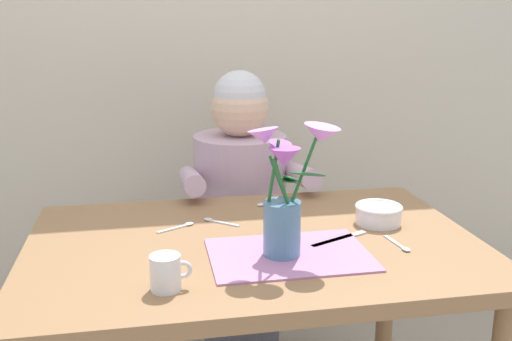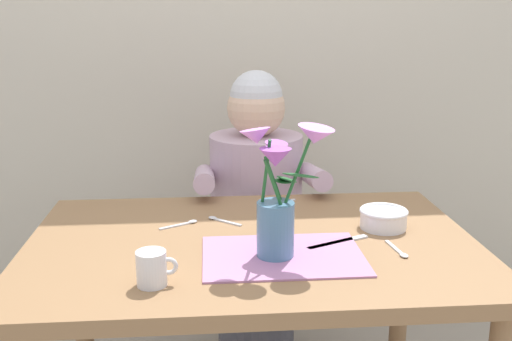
% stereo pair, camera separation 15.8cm
% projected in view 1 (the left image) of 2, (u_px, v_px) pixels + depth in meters
% --- Properties ---
extents(wood_panel_backdrop, '(4.00, 0.10, 2.50)m').
position_uv_depth(wood_panel_backdrop, '(208.00, 33.00, 2.44)').
color(wood_panel_backdrop, beige).
rests_on(wood_panel_backdrop, ground_plane).
extents(dining_table, '(1.20, 0.80, 0.74)m').
position_uv_depth(dining_table, '(254.00, 274.00, 1.60)').
color(dining_table, olive).
rests_on(dining_table, ground_plane).
extents(seated_person, '(0.45, 0.47, 1.14)m').
position_uv_depth(seated_person, '(241.00, 223.00, 2.22)').
color(seated_person, '#4C4C56').
rests_on(seated_person, ground_plane).
extents(striped_placemat, '(0.40, 0.28, 0.00)m').
position_uv_depth(striped_placemat, '(289.00, 255.00, 1.48)').
color(striped_placemat, '#B275A3').
rests_on(striped_placemat, dining_table).
extents(flower_vase, '(0.26, 0.21, 0.34)m').
position_uv_depth(flower_vase, '(286.00, 192.00, 1.43)').
color(flower_vase, teal).
rests_on(flower_vase, dining_table).
extents(ceramic_bowl, '(0.14, 0.14, 0.06)m').
position_uv_depth(ceramic_bowl, '(378.00, 213.00, 1.69)').
color(ceramic_bowl, white).
rests_on(ceramic_bowl, dining_table).
extents(dinner_knife, '(0.18, 0.10, 0.00)m').
position_uv_depth(dinner_knife, '(339.00, 239.00, 1.58)').
color(dinner_knife, silver).
rests_on(dinner_knife, dining_table).
extents(ceramic_mug, '(0.09, 0.07, 0.08)m').
position_uv_depth(ceramic_mug, '(166.00, 272.00, 1.28)').
color(ceramic_mug, silver).
rests_on(ceramic_mug, dining_table).
extents(spoon_0, '(0.03, 0.12, 0.01)m').
position_uv_depth(spoon_0, '(401.00, 246.00, 1.53)').
color(spoon_0, silver).
rests_on(spoon_0, dining_table).
extents(spoon_1, '(0.11, 0.07, 0.01)m').
position_uv_depth(spoon_1, '(181.00, 226.00, 1.67)').
color(spoon_1, silver).
rests_on(spoon_1, dining_table).
extents(spoon_2, '(0.11, 0.07, 0.01)m').
position_uv_depth(spoon_2, '(267.00, 203.00, 1.87)').
color(spoon_2, silver).
rests_on(spoon_2, dining_table).
extents(spoon_3, '(0.10, 0.09, 0.01)m').
position_uv_depth(spoon_3, '(216.00, 221.00, 1.71)').
color(spoon_3, silver).
rests_on(spoon_3, dining_table).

